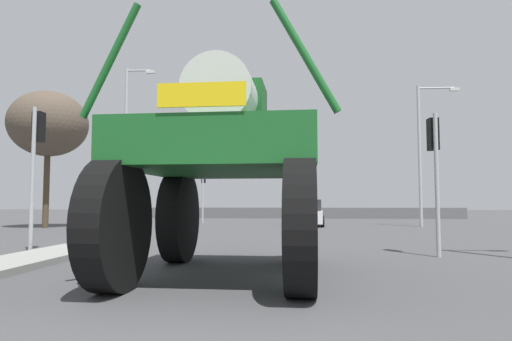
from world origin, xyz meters
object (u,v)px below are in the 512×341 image
(traffic_signal_near_left, at_px, (37,147))
(traffic_signal_far_left, at_px, (203,183))
(streetlight_far_left, at_px, (128,139))
(sedan_ahead, at_px, (308,213))
(traffic_signal_far_right, at_px, (305,180))
(traffic_signal_near_right, at_px, (434,152))
(bare_tree_left, at_px, (48,124))
(oversize_sprayer, at_px, (227,169))
(streetlight_far_right, at_px, (423,147))

(traffic_signal_near_left, distance_m, traffic_signal_far_left, 17.77)
(traffic_signal_far_left, distance_m, streetlight_far_left, 6.19)
(sedan_ahead, height_order, streetlight_far_left, streetlight_far_left)
(traffic_signal_far_left, relative_size, traffic_signal_far_right, 0.92)
(traffic_signal_near_right, bearing_deg, traffic_signal_near_left, -179.97)
(sedan_ahead, bearing_deg, bare_tree_left, 106.13)
(streetlight_far_left, bearing_deg, oversize_sprayer, -64.06)
(sedan_ahead, xyz_separation_m, streetlight_far_right, (6.46, -0.69, 3.77))
(traffic_signal_near_right, xyz_separation_m, traffic_signal_far_left, (-9.49, 17.71, -0.07))
(sedan_ahead, distance_m, traffic_signal_near_left, 16.83)
(traffic_signal_far_left, relative_size, streetlight_far_left, 0.39)
(oversize_sprayer, distance_m, traffic_signal_near_left, 6.80)
(traffic_signal_near_left, height_order, streetlight_far_right, streetlight_far_right)
(traffic_signal_near_left, distance_m, streetlight_far_left, 13.63)
(traffic_signal_near_left, distance_m, traffic_signal_near_right, 10.75)
(traffic_signal_near_right, height_order, streetlight_far_right, streetlight_far_right)
(traffic_signal_far_left, height_order, traffic_signal_far_right, traffic_signal_far_right)
(traffic_signal_near_right, xyz_separation_m, streetlight_far_left, (-13.06, 13.26, 2.33))
(traffic_signal_near_right, distance_m, streetlight_far_left, 18.76)
(sedan_ahead, distance_m, traffic_signal_far_right, 3.74)
(traffic_signal_far_right, distance_m, streetlight_far_right, 7.67)
(streetlight_far_right, bearing_deg, traffic_signal_far_left, 164.10)
(streetlight_far_left, height_order, streetlight_far_right, streetlight_far_left)
(oversize_sprayer, relative_size, streetlight_far_left, 0.63)
(streetlight_far_left, relative_size, bare_tree_left, 1.24)
(traffic_signal_far_right, relative_size, bare_tree_left, 0.53)
(oversize_sprayer, xyz_separation_m, bare_tree_left, (-11.87, 14.86, 3.57))
(streetlight_far_right, bearing_deg, streetlight_far_left, -177.65)
(traffic_signal_near_left, bearing_deg, bare_tree_left, 117.94)
(streetlight_far_right, relative_size, bare_tree_left, 1.08)
(traffic_signal_near_left, xyz_separation_m, traffic_signal_far_right, (7.99, 17.71, -0.08))
(streetlight_far_right, bearing_deg, oversize_sprayer, -116.50)
(traffic_signal_near_right, distance_m, streetlight_far_right, 14.55)
(traffic_signal_near_left, relative_size, streetlight_far_right, 0.50)
(oversize_sprayer, bearing_deg, traffic_signal_near_left, 61.52)
(sedan_ahead, distance_m, traffic_signal_near_right, 15.02)
(traffic_signal_near_left, relative_size, traffic_signal_near_right, 1.09)
(bare_tree_left, bearing_deg, streetlight_far_right, 6.99)
(streetlight_far_right, height_order, bare_tree_left, streetlight_far_right)
(bare_tree_left, bearing_deg, sedan_ahead, 12.82)
(oversize_sprayer, height_order, bare_tree_left, bare_tree_left)
(traffic_signal_far_left, distance_m, streetlight_far_right, 13.86)
(traffic_signal_near_left, relative_size, traffic_signal_far_right, 1.03)
(sedan_ahead, height_order, traffic_signal_far_right, traffic_signal_far_right)
(streetlight_far_right, bearing_deg, traffic_signal_near_right, -104.93)
(bare_tree_left, bearing_deg, traffic_signal_near_right, -34.22)
(streetlight_far_right, bearing_deg, traffic_signal_near_left, -136.03)
(sedan_ahead, xyz_separation_m, traffic_signal_far_right, (-0.02, 3.07, 2.13))
(sedan_ahead, distance_m, streetlight_far_left, 11.27)
(traffic_signal_near_left, bearing_deg, sedan_ahead, 61.32)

